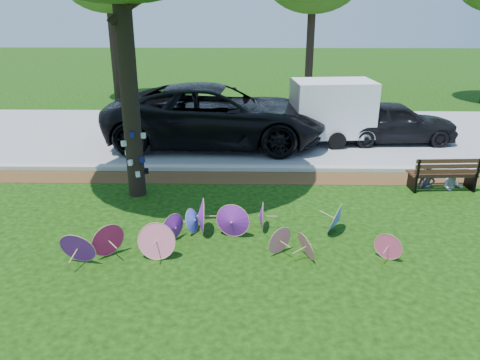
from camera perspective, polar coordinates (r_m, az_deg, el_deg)
The scene contains 11 objects.
ground at distance 9.36m, azimuth -3.33°, elevation -9.55°, with size 90.00×90.00×0.00m, color black.
mulch_strip at distance 13.42m, azimuth -1.94°, elevation 0.26°, with size 90.00×1.00×0.01m, color #472D16.
curb at distance 14.06m, azimuth -1.80°, elevation 1.47°, with size 90.00×0.30×0.12m, color #B7B5AD.
street at distance 18.03m, azimuth -1.17°, elevation 5.70°, with size 90.00×8.00×0.01m, color gray.
parasol_pile at distance 9.68m, azimuth -3.13°, elevation -6.08°, with size 6.64×2.07×0.80m.
black_van at distance 16.39m, azimuth -2.95°, elevation 7.89°, with size 3.48×7.54×2.10m, color black.
dark_pickup at distance 17.63m, azimuth 18.20°, elevation 6.76°, with size 1.74×4.33×1.47m, color black.
cargo_trailer at distance 16.89m, azimuth 11.21°, elevation 8.61°, with size 2.71×1.72×2.50m, color white.
park_bench at distance 13.61m, azimuth 23.39°, elevation 0.85°, with size 1.78×0.68×0.93m, color black, non-canonical shape.
person_left at distance 13.48m, azimuth 22.02°, elevation 1.47°, with size 0.44×0.29×1.20m, color #3A3D50.
person_right at distance 13.76m, azimuth 24.73°, elevation 1.33°, with size 0.56×0.43×1.15m, color silver.
Camera 1 is at (0.68, -8.04, 4.74)m, focal length 35.00 mm.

